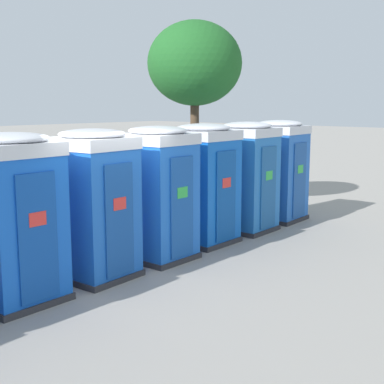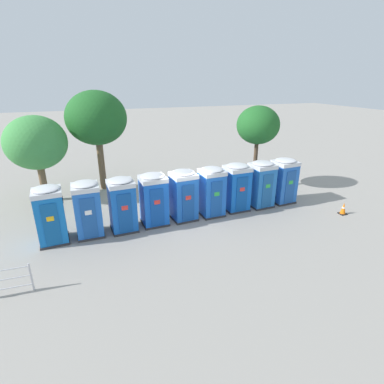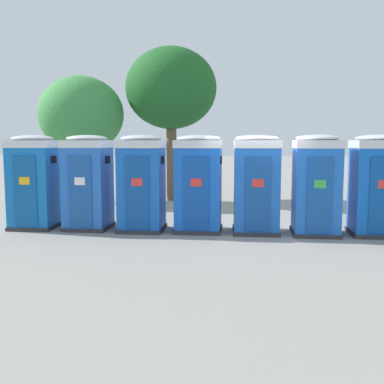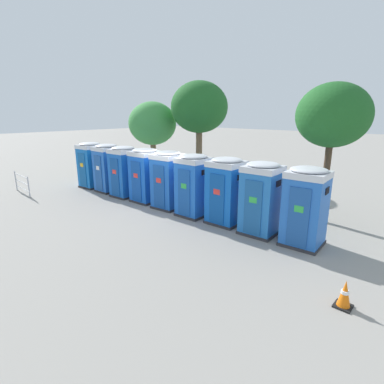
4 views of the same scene
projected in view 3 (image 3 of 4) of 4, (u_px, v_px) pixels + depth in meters
name	position (u px, v px, depth m)	size (l,w,h in m)	color
ground_plane	(255.00, 231.00, 11.94)	(120.00, 120.00, 0.00)	gray
portapotty_0	(34.00, 181.00, 12.25)	(1.27, 1.29, 2.54)	#2D2D33
portapotty_1	(88.00, 182.00, 12.12)	(1.19, 1.23, 2.54)	#2D2D33
portapotty_2	(142.00, 183.00, 11.88)	(1.23, 1.26, 2.54)	#2D2D33
portapotty_3	(199.00, 183.00, 11.80)	(1.27, 1.25, 2.54)	#2D2D33
portapotty_4	(256.00, 184.00, 11.60)	(1.27, 1.29, 2.54)	#2D2D33
portapotty_5	(316.00, 185.00, 11.37)	(1.20, 1.24, 2.54)	#2D2D33
portapotty_6	(377.00, 185.00, 11.29)	(1.27, 1.24, 2.54)	#2D2D33
street_tree_0	(171.00, 89.00, 17.70)	(3.59, 3.59, 6.06)	brown
street_tree_1	(81.00, 115.00, 17.27)	(3.25, 3.25, 4.86)	brown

